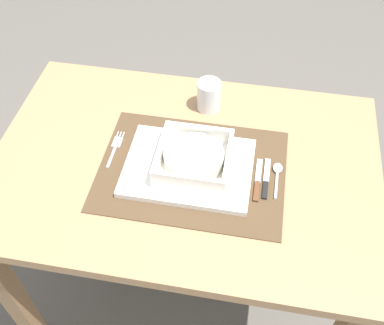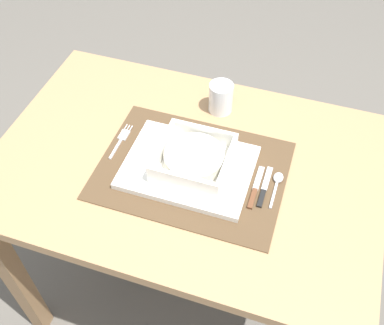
% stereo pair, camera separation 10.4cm
% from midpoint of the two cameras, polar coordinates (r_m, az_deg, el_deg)
% --- Properties ---
extents(ground_plane, '(6.00, 6.00, 0.00)m').
position_cam_midpoint_polar(ground_plane, '(1.76, 1.21, -15.30)').
color(ground_plane, '#59544C').
extents(dining_table, '(0.98, 0.66, 0.71)m').
position_cam_midpoint_polar(dining_table, '(1.24, 1.66, -3.26)').
color(dining_table, '#A37A51').
rests_on(dining_table, ground).
extents(placemat, '(0.46, 0.34, 0.00)m').
position_cam_midpoint_polar(placemat, '(1.14, 2.60, -1.07)').
color(placemat, '#4C3823').
rests_on(placemat, dining_table).
extents(serving_plate, '(0.31, 0.23, 0.02)m').
position_cam_midpoint_polar(serving_plate, '(1.13, 2.18, -0.72)').
color(serving_plate, white).
rests_on(serving_plate, placemat).
extents(porridge_bowl, '(0.17, 0.17, 0.05)m').
position_cam_midpoint_polar(porridge_bowl, '(1.11, 2.92, 0.28)').
color(porridge_bowl, white).
rests_on(porridge_bowl, serving_plate).
extents(fork, '(0.02, 0.13, 0.00)m').
position_cam_midpoint_polar(fork, '(1.21, -6.29, 2.81)').
color(fork, silver).
rests_on(fork, placemat).
extents(spoon, '(0.02, 0.11, 0.01)m').
position_cam_midpoint_polar(spoon, '(1.14, 13.11, -2.39)').
color(spoon, silver).
rests_on(spoon, placemat).
extents(butter_knife, '(0.01, 0.13, 0.01)m').
position_cam_midpoint_polar(butter_knife, '(1.12, 11.55, -3.40)').
color(butter_knife, black).
rests_on(butter_knife, placemat).
extents(bread_knife, '(0.01, 0.14, 0.01)m').
position_cam_midpoint_polar(bread_knife, '(1.11, 10.49, -3.41)').
color(bread_knife, '#59331E').
rests_on(bread_knife, placemat).
extents(drinking_glass, '(0.07, 0.07, 0.09)m').
position_cam_midpoint_polar(drinking_glass, '(1.27, 5.93, 7.70)').
color(drinking_glass, white).
rests_on(drinking_glass, dining_table).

